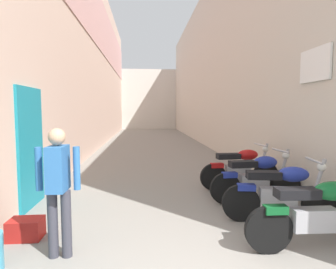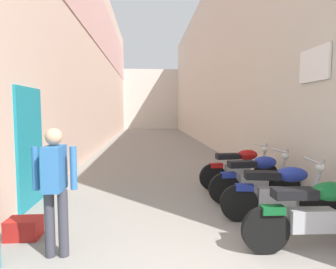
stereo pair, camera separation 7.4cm
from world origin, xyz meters
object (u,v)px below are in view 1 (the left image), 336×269
at_px(motorcycle_third, 257,177).
at_px(motorcycle_fourth, 240,167).
at_px(motorcycle_second, 282,191).
at_px(pedestrian_by_doorway, 58,183).
at_px(motorcycle_nearest, 319,213).
at_px(plastic_crate, 26,229).

distance_m(motorcycle_third, motorcycle_fourth, 0.94).
xyz_separation_m(motorcycle_second, motorcycle_third, (0.00, 1.00, 0.00)).
distance_m(motorcycle_second, motorcycle_fourth, 1.95).
xyz_separation_m(motorcycle_third, pedestrian_by_doorway, (-3.19, -1.82, 0.42)).
distance_m(motorcycle_nearest, motorcycle_fourth, 2.91).
bearing_deg(pedestrian_by_doorway, motorcycle_second, 14.34).
height_order(motorcycle_second, plastic_crate, motorcycle_second).
bearing_deg(motorcycle_second, pedestrian_by_doorway, -165.66).
xyz_separation_m(motorcycle_third, motorcycle_fourth, (-0.00, 0.94, 0.00)).
relative_size(motorcycle_nearest, motorcycle_second, 1.01).
relative_size(motorcycle_nearest, motorcycle_third, 1.00).
relative_size(motorcycle_third, plastic_crate, 4.21).
xyz_separation_m(motorcycle_nearest, plastic_crate, (-3.81, 0.69, -0.36)).
xyz_separation_m(motorcycle_nearest, pedestrian_by_doorway, (-3.19, 0.15, 0.42)).
height_order(motorcycle_third, plastic_crate, motorcycle_third).
relative_size(motorcycle_second, motorcycle_fourth, 1.00).
bearing_deg(motorcycle_nearest, motorcycle_fourth, 90.00).
bearing_deg(plastic_crate, motorcycle_second, 4.04).
bearing_deg(pedestrian_by_doorway, motorcycle_fourth, 40.90).
bearing_deg(plastic_crate, pedestrian_by_doorway, -41.40).
bearing_deg(motorcycle_second, motorcycle_third, 90.00).
bearing_deg(pedestrian_by_doorway, motorcycle_nearest, -2.65).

